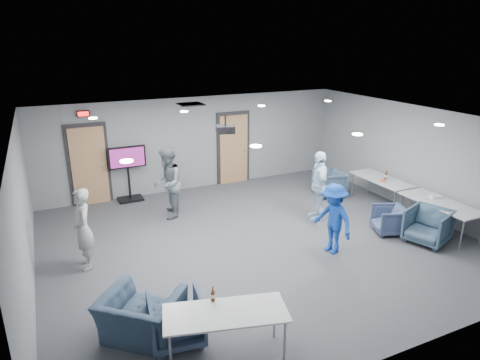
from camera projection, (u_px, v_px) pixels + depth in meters
name	position (u px, v px, depth m)	size (l,w,h in m)	color
floor	(258.00, 241.00, 9.48)	(9.00, 9.00, 0.00)	#37393F
ceiling	(259.00, 121.00, 8.62)	(9.00, 9.00, 0.00)	silver
wall_back	(195.00, 143.00, 12.48)	(9.00, 0.02, 2.70)	gray
wall_front	(399.00, 274.00, 5.62)	(9.00, 0.02, 2.70)	gray
wall_left	(23.00, 221.00, 7.24)	(0.02, 8.00, 2.70)	gray
wall_right	(415.00, 159.00, 10.86)	(0.02, 8.00, 2.70)	gray
door_left	(89.00, 166.00, 11.33)	(1.06, 0.17, 2.24)	black
door_right	(233.00, 149.00, 13.02)	(1.06, 0.17, 2.24)	black
exit_sign	(83.00, 114.00, 10.87)	(0.32, 0.08, 0.16)	black
hvac_diffuser	(191.00, 104.00, 10.83)	(0.60, 0.60, 0.03)	black
downlights	(259.00, 121.00, 8.62)	(6.18, 3.78, 0.02)	white
person_a	(83.00, 229.00, 8.17)	(0.59, 0.39, 1.62)	#989B98
person_b	(168.00, 183.00, 10.50)	(0.87, 0.67, 1.78)	slate
person_c	(319.00, 186.00, 10.39)	(1.02, 0.42, 1.74)	#C6E6FF
person_d	(333.00, 219.00, 8.80)	(0.97, 0.56, 1.50)	#173E99
chair_right_a	(329.00, 183.00, 12.13)	(0.77, 0.79, 0.72)	#3A4F65
chair_right_b	(390.00, 220.00, 9.81)	(0.67, 0.69, 0.63)	#3A4665
chair_right_c	(428.00, 226.00, 9.33)	(0.83, 0.85, 0.77)	#374C5F
chair_front_a	(176.00, 319.00, 6.28)	(0.78, 0.80, 0.73)	#3B4A66
chair_front_b	(142.00, 316.00, 6.35)	(1.12, 0.98, 0.73)	#324357
table_right_a	(382.00, 180.00, 11.36)	(0.74, 1.77, 0.73)	#A5A7A9
table_right_b	(441.00, 204.00, 9.73)	(0.78, 1.88, 0.73)	#A5A7A9
table_front_left	(226.00, 315.00, 5.86)	(1.83, 1.12, 0.73)	#A5A7A9
bottle_front	(213.00, 295.00, 6.07)	(0.06, 0.06, 0.23)	#56250E
bottle_right	(386.00, 176.00, 11.29)	(0.06, 0.06, 0.25)	#56250E
snack_box	(382.00, 181.00, 11.14)	(0.18, 0.12, 0.04)	#C16230
wrapper	(436.00, 197.00, 9.99)	(0.25, 0.17, 0.06)	silver
tv_stand	(128.00, 170.00, 11.60)	(1.00, 0.48, 1.53)	black
projector	(225.00, 129.00, 9.28)	(0.47, 0.43, 0.37)	black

